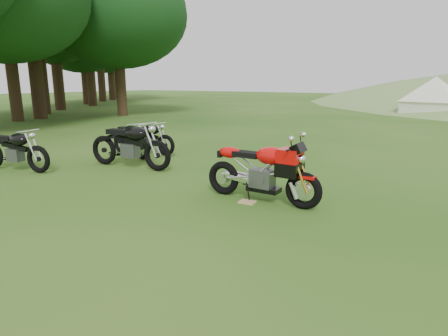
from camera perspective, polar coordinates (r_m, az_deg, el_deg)
The scene contains 9 objects.
ground at distance 5.30m, azimuth -1.88°, elevation -8.31°, with size 120.00×120.00×0.00m, color #1E4E10.
treeline at distance 29.80m, azimuth -17.19°, elevation 8.77°, with size 28.00×32.00×14.00m, color black, non-canonical shape.
sport_motorcycle at distance 6.09m, azimuth 5.74°, elevation 0.22°, with size 1.95×0.49×1.17m, color #C70807, non-canonical shape.
plywood_board at distance 6.14m, azimuth 3.58°, elevation -5.18°, with size 0.26×0.21×0.02m, color tan.
vintage_moto_a at distance 9.41m, azimuth -29.39°, elevation 2.58°, with size 1.87×0.43×0.99m, color black, non-canonical shape.
vintage_moto_b at distance 10.19m, azimuth -14.19°, elevation 4.47°, with size 1.82×0.42×0.96m, color black, non-canonical shape.
vintage_moto_c at distance 8.74m, azimuth -14.25°, elevation 3.65°, with size 2.14×0.49×1.12m, color black, non-canonical shape.
vintage_moto_d at distance 10.38m, azimuth -11.67°, elevation 4.67°, with size 1.77×0.41×0.93m, color black, non-canonical shape.
tent_left at distance 24.65m, azimuth 29.39°, elevation 9.67°, with size 2.73×2.73×2.36m, color white, non-canonical shape.
Camera 1 is at (2.84, -4.04, 1.93)m, focal length 30.00 mm.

